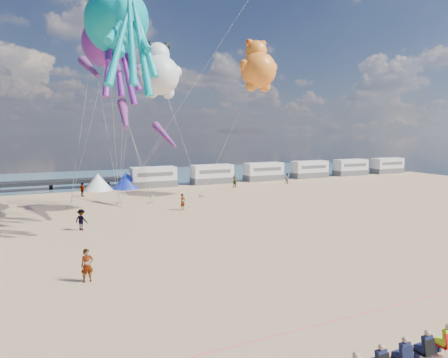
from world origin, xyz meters
TOP-DOWN VIEW (x-y plane):
  - ground at (0.00, 0.00)m, footprint 120.00×120.00m
  - water at (0.00, 55.00)m, footprint 120.00×120.00m
  - motorhome_0 at (6.00, 40.00)m, footprint 6.60×2.50m
  - motorhome_1 at (15.50, 40.00)m, footprint 6.60×2.50m
  - motorhome_2 at (25.00, 40.00)m, footprint 6.60×2.50m
  - motorhome_3 at (34.50, 40.00)m, footprint 6.60×2.50m
  - motorhome_4 at (44.00, 40.00)m, footprint 6.60×2.50m
  - motorhome_5 at (53.50, 40.00)m, footprint 6.60×2.50m
  - tent_white at (-2.00, 40.00)m, footprint 4.00×4.00m
  - tent_blue at (2.00, 40.00)m, footprint 4.00×4.00m
  - spectator_row at (1.65, -8.82)m, footprint 6.10×0.90m
  - cooler_navy at (2.65, -8.45)m, footprint 0.38×0.28m
  - rope_line at (0.00, -5.00)m, footprint 34.00×0.03m
  - standing_person at (-7.28, 4.45)m, footprint 0.73×0.54m
  - beachgoer_1 at (26.06, 34.40)m, footprint 0.91×0.66m
  - beachgoer_2 at (-6.41, 16.82)m, footprint 1.10×1.09m
  - beachgoer_3 at (-4.55, 35.15)m, footprint 1.18×1.33m
  - beachgoer_4 at (16.83, 34.52)m, footprint 1.13×0.77m
  - beachgoer_5 at (4.16, 21.49)m, footprint 1.65×1.23m
  - sandbag_a at (-6.61, 27.68)m, footprint 0.50×0.35m
  - sandbag_b at (2.05, 26.77)m, footprint 0.50×0.35m
  - sandbag_c at (9.10, 28.43)m, footprint 0.50×0.35m
  - sandbag_d at (3.48, 30.92)m, footprint 0.50×0.35m
  - sandbag_e at (-1.26, 28.12)m, footprint 0.50×0.35m
  - kite_octopus_teal at (-2.78, 18.13)m, footprint 5.32×10.77m
  - kite_octopus_purple at (-2.87, 23.17)m, footprint 6.78×10.51m
  - kite_panda at (1.96, 21.60)m, footprint 5.67×5.46m
  - kite_teddy_orange at (15.57, 25.65)m, footprint 6.31×6.07m
  - windsock_left at (-3.87, 28.33)m, footprint 1.86×7.55m
  - windsock_mid at (-1.94, 20.25)m, footprint 1.76×5.92m
  - windsock_right at (3.24, 24.49)m, footprint 1.93×4.85m

SIDE VIEW (x-z plane):
  - ground at x=0.00m, z-range 0.00..0.00m
  - water at x=0.00m, z-range 0.02..0.02m
  - rope_line at x=0.00m, z-range 0.00..0.04m
  - sandbag_a at x=-6.61m, z-range 0.00..0.22m
  - sandbag_b at x=2.05m, z-range 0.00..0.22m
  - sandbag_c at x=9.10m, z-range 0.00..0.22m
  - sandbag_d at x=3.48m, z-range 0.00..0.22m
  - sandbag_e at x=-1.26m, z-range 0.00..0.22m
  - cooler_navy at x=2.65m, z-range 0.00..0.30m
  - spectator_row at x=1.65m, z-range 0.00..1.30m
  - beachgoer_1 at x=26.06m, z-range 0.00..1.73m
  - beachgoer_5 at x=4.16m, z-range 0.00..1.73m
  - beachgoer_4 at x=16.83m, z-range 0.00..1.79m
  - beachgoer_3 at x=-4.55m, z-range 0.00..1.79m
  - beachgoer_2 at x=-6.41m, z-range 0.00..1.79m
  - standing_person at x=-7.28m, z-range 0.00..1.86m
  - tent_white at x=-2.00m, z-range 0.00..2.40m
  - tent_blue at x=2.00m, z-range 0.00..2.40m
  - motorhome_0 at x=6.00m, z-range 0.00..3.00m
  - motorhome_1 at x=15.50m, z-range 0.00..3.00m
  - motorhome_2 at x=25.00m, z-range 0.00..3.00m
  - motorhome_3 at x=34.50m, z-range 0.00..3.00m
  - motorhome_4 at x=44.00m, z-range 0.00..3.00m
  - motorhome_5 at x=53.50m, z-range 0.00..3.00m
  - windsock_right at x=3.24m, z-range 5.44..10.22m
  - windsock_mid at x=-1.94m, z-range 6.91..12.75m
  - kite_panda at x=1.96m, z-range 10.48..17.18m
  - windsock_left at x=-3.87m, z-range 11.37..18.85m
  - kite_teddy_orange at x=15.57m, z-range 11.94..19.47m
  - kite_octopus_purple at x=-2.87m, z-range 11.30..22.41m
  - kite_octopus_teal at x=-2.78m, z-range 11.66..23.58m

